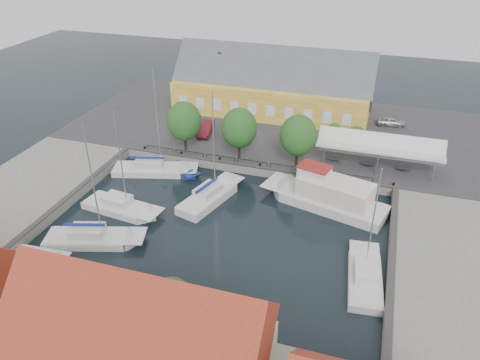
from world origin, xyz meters
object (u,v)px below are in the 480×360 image
(tent_canopy, at_px, (380,146))
(center_sailboat, at_px, (210,197))
(car_silver, at_px, (391,121))
(east_boat_c, at_px, (365,278))
(warehouse, at_px, (269,88))
(west_boat_c, at_px, (121,209))
(car_red, at_px, (206,128))
(launch_nw, at_px, (182,172))
(trawler, at_px, (328,198))
(west_boat_a, at_px, (153,170))
(launch_sw, at_px, (40,259))
(west_boat_d, at_px, (93,240))

(tent_canopy, bearing_deg, center_sailboat, -145.96)
(car_silver, distance_m, east_boat_c, 32.20)
(warehouse, bearing_deg, east_boat_c, -62.85)
(tent_canopy, bearing_deg, west_boat_c, -147.27)
(center_sailboat, bearing_deg, warehouse, 90.22)
(warehouse, height_order, car_red, warehouse)
(tent_canopy, relative_size, east_boat_c, 1.29)
(warehouse, height_order, launch_nw, warehouse)
(trawler, xyz_separation_m, east_boat_c, (4.64, -10.59, -0.76))
(east_boat_c, height_order, west_boat_a, west_boat_a)
(warehouse, relative_size, tent_canopy, 2.04)
(car_red, xyz_separation_m, east_boat_c, (22.69, -21.88, -1.52))
(trawler, distance_m, west_boat_a, 20.79)
(east_boat_c, relative_size, launch_nw, 2.18)
(car_silver, height_order, car_red, car_red)
(center_sailboat, relative_size, west_boat_c, 1.07)
(east_boat_c, bearing_deg, west_boat_a, 155.35)
(launch_sw, relative_size, launch_nw, 1.08)
(warehouse, xyz_separation_m, trawler, (12.22, -22.29, -3.41))
(tent_canopy, distance_m, launch_nw, 23.05)
(car_silver, relative_size, center_sailboat, 0.30)
(tent_canopy, xyz_separation_m, launch_nw, (-21.86, -6.37, -3.59))
(car_red, distance_m, center_sailboat, 15.27)
(trawler, height_order, west_boat_d, west_boat_d)
(center_sailboat, bearing_deg, west_boat_a, 156.33)
(warehouse, xyz_separation_m, east_boat_c, (16.86, -32.88, -4.17))
(west_boat_c, height_order, launch_sw, west_boat_c)
(car_silver, xyz_separation_m, west_boat_a, (-26.28, -20.51, -1.38))
(car_silver, height_order, launch_nw, car_silver)
(east_boat_c, relative_size, west_boat_c, 0.93)
(west_boat_d, bearing_deg, launch_nw, 80.42)
(car_silver, relative_size, car_red, 0.80)
(warehouse, bearing_deg, tent_canopy, -39.86)
(trawler, bearing_deg, car_silver, 75.64)
(warehouse, relative_size, west_boat_c, 2.45)
(warehouse, distance_m, car_red, 12.73)
(west_boat_c, relative_size, west_boat_d, 0.94)
(car_red, height_order, trawler, trawler)
(center_sailboat, relative_size, launch_sw, 2.33)
(warehouse, relative_size, launch_sw, 5.32)
(center_sailboat, distance_m, west_boat_d, 12.82)
(warehouse, bearing_deg, car_silver, -2.30)
(warehouse, bearing_deg, launch_sw, -105.67)
(west_boat_c, distance_m, west_boat_d, 5.47)
(car_silver, bearing_deg, trawler, 159.16)
(launch_sw, xyz_separation_m, launch_nw, (5.62, 18.56, -0.00))
(trawler, xyz_separation_m, west_boat_a, (-20.75, 1.07, -0.75))
(car_silver, xyz_separation_m, west_boat_d, (-25.51, -34.41, -1.38))
(east_boat_c, height_order, west_boat_d, west_boat_d)
(launch_nw, bearing_deg, trawler, -6.72)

